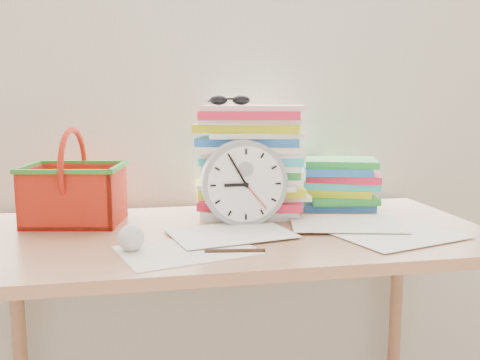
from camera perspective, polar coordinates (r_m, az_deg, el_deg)
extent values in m
cube|color=silver|center=(1.85, -2.83, 16.18)|extent=(4.00, 0.04, 2.70)
cube|color=beige|center=(1.82, -2.73, 14.70)|extent=(2.40, 0.01, 2.50)
cube|color=#9D6A49|center=(1.49, -0.49, -5.95)|extent=(1.40, 0.70, 0.03)
cylinder|color=#9D6A49|center=(1.91, -22.50, -15.07)|extent=(0.04, 0.04, 0.72)
cylinder|color=#9D6A49|center=(2.08, 16.30, -12.76)|extent=(0.04, 0.04, 0.72)
cylinder|color=gray|center=(1.52, 0.43, -0.32)|extent=(0.24, 0.05, 0.24)
sphere|color=silver|center=(1.31, -11.57, -6.05)|extent=(0.07, 0.07, 0.07)
cylinder|color=black|center=(1.28, -0.54, -7.56)|extent=(0.14, 0.03, 0.01)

